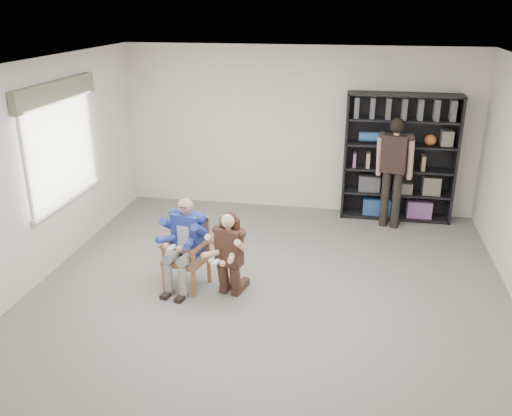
% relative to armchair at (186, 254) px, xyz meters
% --- Properties ---
extents(room_shell, '(6.00, 7.00, 2.80)m').
position_rel_armchair_xyz_m(room_shell, '(1.06, -0.36, 0.94)').
color(room_shell, white).
rests_on(room_shell, ground).
extents(floor, '(6.00, 7.00, 0.01)m').
position_rel_armchair_xyz_m(floor, '(1.06, -0.36, -0.46)').
color(floor, slate).
rests_on(floor, ground).
extents(window_left, '(0.16, 2.00, 1.75)m').
position_rel_armchair_xyz_m(window_left, '(-1.89, 0.64, 1.17)').
color(window_left, white).
rests_on(window_left, room_shell).
extents(armchair, '(0.64, 0.63, 0.93)m').
position_rel_armchair_xyz_m(armchair, '(0.00, 0.00, 0.00)').
color(armchair, '#966332').
rests_on(armchair, floor).
extents(seated_man, '(0.67, 0.82, 1.20)m').
position_rel_armchair_xyz_m(seated_man, '(0.00, -0.00, 0.14)').
color(seated_man, navy).
rests_on(seated_man, floor).
extents(kneeling_woman, '(0.62, 0.83, 1.10)m').
position_rel_armchair_xyz_m(kneeling_woman, '(0.58, -0.12, 0.09)').
color(kneeling_woman, '#3C201A').
rests_on(kneeling_woman, floor).
extents(bookshelf, '(1.80, 0.38, 2.10)m').
position_rel_armchair_xyz_m(bookshelf, '(2.76, 2.92, 0.59)').
color(bookshelf, black).
rests_on(bookshelf, floor).
extents(standing_man, '(0.62, 0.45, 1.79)m').
position_rel_armchair_xyz_m(standing_man, '(2.65, 2.52, 0.43)').
color(standing_man, black).
rests_on(standing_man, floor).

